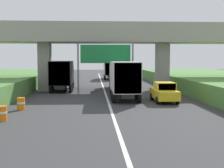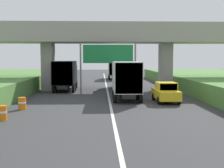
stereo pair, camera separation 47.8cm
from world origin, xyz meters
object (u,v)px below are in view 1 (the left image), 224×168
object	(u,v)px
truck_black	(63,74)
construction_barrel_3	(2,113)
truck_blue	(120,73)
truck_red	(110,68)
truck_white	(124,78)
car_yellow	(164,92)
construction_barrel_4	(21,104)
overhead_highway_sign	(106,57)

from	to	relation	value
truck_black	construction_barrel_3	xyz separation A→B (m)	(-1.87, -17.08, -1.47)
truck_black	truck_blue	bearing A→B (deg)	10.21
truck_red	truck_black	world-z (taller)	same
truck_blue	construction_barrel_3	xyz separation A→B (m)	(-8.64, -18.29, -1.47)
truck_white	construction_barrel_3	world-z (taller)	truck_white
car_yellow	truck_blue	bearing A→B (deg)	104.40
truck_red	truck_white	world-z (taller)	same
truck_red	construction_barrel_4	size ratio (longest dim) A/B	8.11
truck_white	car_yellow	world-z (taller)	truck_white
truck_white	truck_red	bearing A→B (deg)	89.42
overhead_highway_sign	truck_white	size ratio (longest dim) A/B	0.81
overhead_highway_sign	construction_barrel_3	world-z (taller)	overhead_highway_sign
truck_black	car_yellow	bearing A→B (deg)	-45.77
overhead_highway_sign	truck_red	size ratio (longest dim) A/B	0.81
truck_white	construction_barrel_4	bearing A→B (deg)	-146.36
truck_blue	construction_barrel_3	world-z (taller)	truck_blue
truck_blue	truck_black	bearing A→B (deg)	-169.79
truck_white	truck_black	bearing A→B (deg)	128.97
construction_barrel_3	car_yellow	bearing A→B (deg)	32.09
truck_black	truck_white	world-z (taller)	same
overhead_highway_sign	truck_black	distance (m)	6.38
truck_black	construction_barrel_4	bearing A→B (deg)	-97.29
truck_red	construction_barrel_3	bearing A→B (deg)	-103.12
car_yellow	construction_barrel_3	size ratio (longest dim) A/B	4.56
truck_red	car_yellow	bearing A→B (deg)	-84.12
truck_black	overhead_highway_sign	bearing A→B (deg)	-37.37
construction_barrel_3	construction_barrel_4	size ratio (longest dim) A/B	1.00
truck_red	construction_barrel_4	distance (m)	33.55
truck_blue	overhead_highway_sign	bearing A→B (deg)	-111.44
car_yellow	construction_barrel_3	xyz separation A→B (m)	(-11.49, -7.20, -0.40)
construction_barrel_3	truck_black	bearing A→B (deg)	83.73
truck_red	truck_blue	bearing A→B (deg)	-89.50
truck_white	construction_barrel_3	size ratio (longest dim) A/B	8.11
construction_barrel_3	truck_white	bearing A→B (deg)	48.41
truck_blue	truck_black	xyz separation A→B (m)	(-6.76, -1.22, 0.00)
truck_red	construction_barrel_4	bearing A→B (deg)	-104.32
truck_blue	truck_white	bearing A→B (deg)	-92.73
car_yellow	construction_barrel_4	distance (m)	11.77
construction_barrel_3	overhead_highway_sign	bearing A→B (deg)	63.37
construction_barrel_3	construction_barrel_4	bearing A→B (deg)	87.22
truck_white	construction_barrel_3	distance (m)	12.45
truck_black	construction_barrel_3	bearing A→B (deg)	-96.27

